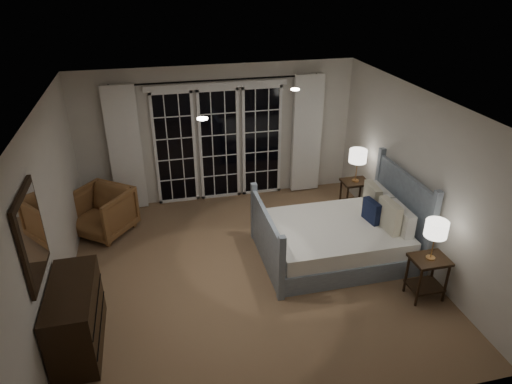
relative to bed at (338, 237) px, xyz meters
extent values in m
plane|color=brown|center=(-1.42, -0.11, -0.32)|extent=(5.00, 5.00, 0.00)
plane|color=white|center=(-1.42, -0.11, 2.18)|extent=(5.00, 5.00, 0.00)
cube|color=beige|center=(-3.92, -0.11, 0.93)|extent=(0.02, 5.00, 2.50)
cube|color=beige|center=(1.08, -0.11, 0.93)|extent=(0.02, 5.00, 2.50)
cube|color=beige|center=(-1.42, 2.39, 0.93)|extent=(5.00, 0.02, 2.50)
cube|color=beige|center=(-1.42, -2.61, 0.93)|extent=(5.00, 0.02, 2.50)
cube|color=black|center=(-2.22, 2.36, 0.73)|extent=(0.66, 0.02, 2.02)
cube|color=black|center=(-1.42, 2.36, 0.73)|extent=(0.66, 0.02, 2.02)
cube|color=black|center=(-0.62, 2.36, 0.73)|extent=(0.66, 0.02, 2.02)
cube|color=white|center=(-1.42, 2.35, 1.83)|extent=(2.50, 0.04, 0.10)
cylinder|color=black|center=(-1.42, 2.29, 1.93)|extent=(3.50, 0.03, 0.03)
cube|color=white|center=(-3.07, 2.27, 0.83)|extent=(0.55, 0.10, 2.25)
cube|color=white|center=(0.23, 2.27, 0.83)|extent=(0.55, 0.10, 2.25)
cylinder|color=white|center=(-0.62, 0.49, 2.17)|extent=(0.12, 0.12, 0.01)
cylinder|color=white|center=(-2.02, -0.51, 2.17)|extent=(0.12, 0.12, 0.01)
cube|color=#8596A1|center=(-0.07, 0.00, -0.18)|extent=(2.01, 1.57, 0.29)
cube|color=silver|center=(-0.07, 0.00, 0.09)|extent=(1.95, 1.51, 0.24)
cube|color=#8596A1|center=(1.00, 0.00, 0.31)|extent=(0.06, 1.57, 1.27)
cube|color=#8596A1|center=(-1.13, 0.00, 0.12)|extent=(0.06, 1.57, 0.88)
cube|color=silver|center=(0.80, -0.32, 0.39)|extent=(0.14, 0.60, 0.36)
cube|color=silver|center=(0.80, 0.32, 0.39)|extent=(0.14, 0.60, 0.36)
cube|color=beige|center=(0.64, -0.28, 0.44)|extent=(0.16, 0.46, 0.45)
cube|color=beige|center=(0.64, 0.28, 0.44)|extent=(0.16, 0.46, 0.45)
cube|color=#131B36|center=(0.50, 0.00, 0.38)|extent=(0.15, 0.35, 0.34)
cube|color=black|center=(0.76, -1.18, 0.27)|extent=(0.47, 0.38, 0.04)
cube|color=black|center=(0.76, -1.18, -0.15)|extent=(0.44, 0.34, 0.03)
cylinder|color=black|center=(0.56, -1.33, -0.03)|extent=(0.04, 0.04, 0.59)
cylinder|color=black|center=(0.96, -1.33, -0.03)|extent=(0.04, 0.04, 0.59)
cylinder|color=black|center=(0.56, -1.03, -0.03)|extent=(0.04, 0.04, 0.59)
cylinder|color=black|center=(0.96, -1.03, -0.03)|extent=(0.04, 0.04, 0.59)
cube|color=black|center=(0.81, 1.25, 0.25)|extent=(0.46, 0.36, 0.04)
cube|color=black|center=(0.81, 1.25, -0.16)|extent=(0.42, 0.33, 0.03)
cylinder|color=black|center=(0.62, 1.10, -0.04)|extent=(0.04, 0.04, 0.57)
cylinder|color=black|center=(1.00, 1.10, -0.04)|extent=(0.04, 0.04, 0.57)
cylinder|color=black|center=(0.62, 1.40, -0.04)|extent=(0.04, 0.04, 0.57)
cylinder|color=black|center=(1.00, 1.40, -0.04)|extent=(0.04, 0.04, 0.57)
cylinder|color=tan|center=(0.76, -1.18, 0.30)|extent=(0.12, 0.12, 0.02)
cylinder|color=tan|center=(0.76, -1.18, 0.47)|extent=(0.02, 0.02, 0.32)
cylinder|color=white|center=(0.76, -1.18, 0.74)|extent=(0.29, 0.29, 0.21)
cylinder|color=tan|center=(0.81, 1.25, 0.28)|extent=(0.12, 0.12, 0.02)
cylinder|color=tan|center=(0.81, 1.25, 0.46)|extent=(0.02, 0.02, 0.34)
cylinder|color=white|center=(0.81, 1.25, 0.75)|extent=(0.30, 0.30, 0.22)
imported|color=brown|center=(-3.52, 1.50, 0.07)|extent=(1.18, 1.19, 0.78)
cube|color=black|center=(-3.65, -1.04, 0.10)|extent=(0.50, 1.19, 0.84)
cube|color=black|center=(-3.39, -1.04, -0.05)|extent=(0.01, 1.17, 0.01)
cube|color=black|center=(-3.39, -1.04, 0.23)|extent=(0.01, 1.17, 0.01)
cube|color=black|center=(-3.89, -1.04, 1.23)|extent=(0.04, 0.85, 1.00)
cube|color=white|center=(-3.86, -1.04, 1.23)|extent=(0.01, 0.73, 0.88)
camera|label=1|loc=(-2.56, -5.40, 3.73)|focal=32.00mm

